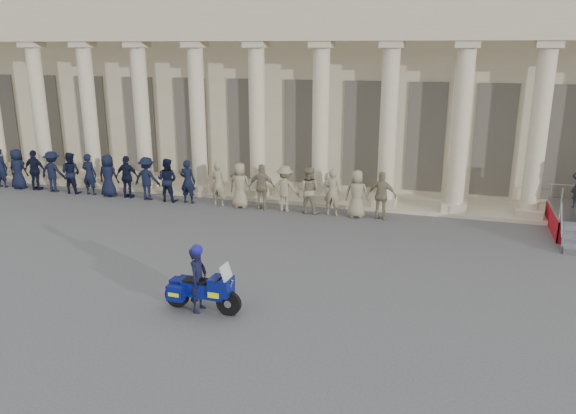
{
  "coord_description": "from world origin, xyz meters",
  "views": [
    {
      "loc": [
        6.33,
        -13.18,
        6.12
      ],
      "look_at": [
        1.83,
        1.84,
        1.6
      ],
      "focal_mm": 35.0,
      "sensor_mm": 36.0,
      "label": 1
    }
  ],
  "objects": [
    {
      "name": "building",
      "position": [
        -0.0,
        14.74,
        4.52
      ],
      "size": [
        40.0,
        12.5,
        9.0
      ],
      "color": "#C0B090",
      "rests_on": "ground"
    },
    {
      "name": "officer_rank",
      "position": [
        -5.8,
        6.61,
        0.89
      ],
      "size": [
        19.87,
        0.67,
        1.77
      ],
      "color": "black",
      "rests_on": "ground"
    },
    {
      "name": "rider",
      "position": [
        0.77,
        -2.04,
        0.84
      ],
      "size": [
        0.4,
        0.59,
        1.68
      ],
      "rotation": [
        0.0,
        0.0,
        1.54
      ],
      "color": "black",
      "rests_on": "ground"
    },
    {
      "name": "motorcycle",
      "position": [
        0.88,
        -2.04,
        0.55
      ],
      "size": [
        1.98,
        0.81,
        1.27
      ],
      "rotation": [
        0.0,
        0.0,
        -0.04
      ],
      "color": "black",
      "rests_on": "ground"
    },
    {
      "name": "ground",
      "position": [
        0.0,
        0.0,
        0.0
      ],
      "size": [
        90.0,
        90.0,
        0.0
      ],
      "primitive_type": "plane",
      "color": "#49494C",
      "rests_on": "ground"
    }
  ]
}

